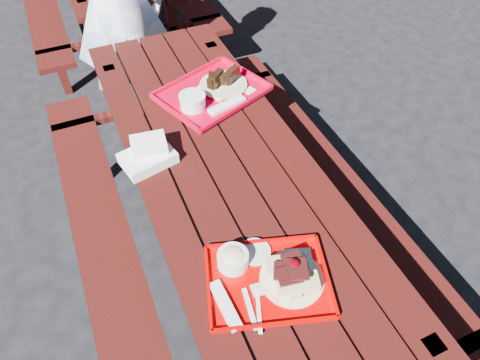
{
  "coord_description": "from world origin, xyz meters",
  "views": [
    {
      "loc": [
        -0.45,
        -1.19,
        2.06
      ],
      "look_at": [
        0.0,
        -0.15,
        0.82
      ],
      "focal_mm": 32.0,
      "sensor_mm": 36.0,
      "label": 1
    }
  ],
  "objects_px": {
    "far_tray": "(212,92)",
    "person": "(117,5)",
    "picnic_table_near": "(227,196)",
    "near_tray": "(267,273)"
  },
  "relations": [
    {
      "from": "far_tray",
      "to": "person",
      "type": "height_order",
      "value": "person"
    },
    {
      "from": "far_tray",
      "to": "person",
      "type": "xyz_separation_m",
      "value": [
        -0.25,
        0.93,
        0.1
      ]
    },
    {
      "from": "picnic_table_near",
      "to": "far_tray",
      "type": "distance_m",
      "value": 0.55
    },
    {
      "from": "far_tray",
      "to": "person",
      "type": "relative_size",
      "value": 0.35
    },
    {
      "from": "near_tray",
      "to": "person",
      "type": "height_order",
      "value": "person"
    },
    {
      "from": "picnic_table_near",
      "to": "far_tray",
      "type": "relative_size",
      "value": 3.97
    },
    {
      "from": "picnic_table_near",
      "to": "person",
      "type": "height_order",
      "value": "person"
    },
    {
      "from": "far_tray",
      "to": "person",
      "type": "bearing_deg",
      "value": 105.34
    },
    {
      "from": "near_tray",
      "to": "far_tray",
      "type": "distance_m",
      "value": 1.06
    },
    {
      "from": "far_tray",
      "to": "picnic_table_near",
      "type": "bearing_deg",
      "value": -104.42
    }
  ]
}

